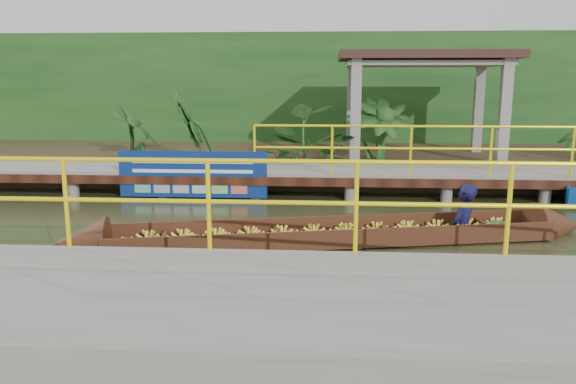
{
  "coord_description": "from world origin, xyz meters",
  "views": [
    {
      "loc": [
        0.46,
        -8.94,
        2.51
      ],
      "look_at": [
        -0.17,
        0.5,
        0.6
      ],
      "focal_mm": 35.0,
      "sensor_mm": 36.0,
      "label": 1
    }
  ],
  "objects": [
    {
      "name": "ground",
      "position": [
        0.0,
        0.0,
        0.0
      ],
      "size": [
        80.0,
        80.0,
        0.0
      ],
      "primitive_type": "plane",
      "color": "#2B3018",
      "rests_on": "ground"
    },
    {
      "name": "pavilion",
      "position": [
        3.0,
        6.3,
        2.82
      ],
      "size": [
        4.4,
        3.0,
        3.0
      ],
      "color": "slate",
      "rests_on": "ground"
    },
    {
      "name": "foliage_backdrop",
      "position": [
        0.0,
        10.0,
        2.0
      ],
      "size": [
        30.0,
        0.8,
        4.0
      ],
      "primitive_type": "cube",
      "color": "#154216",
      "rests_on": "ground"
    },
    {
      "name": "far_dock",
      "position": [
        0.02,
        3.43,
        0.48
      ],
      "size": [
        16.0,
        2.06,
        1.66
      ],
      "color": "slate",
      "rests_on": "ground"
    },
    {
      "name": "vendor_boat",
      "position": [
        0.95,
        -0.4,
        0.23
      ],
      "size": [
        8.48,
        2.57,
        1.97
      ],
      "rotation": [
        0.0,
        0.0,
        0.21
      ],
      "color": "#381B0F",
      "rests_on": "ground"
    },
    {
      "name": "land_strip",
      "position": [
        0.0,
        7.5,
        0.23
      ],
      "size": [
        30.0,
        8.0,
        0.45
      ],
      "primitive_type": "cube",
      "color": "#34291A",
      "rests_on": "ground"
    },
    {
      "name": "blue_banner",
      "position": [
        -2.3,
        2.48,
        0.56
      ],
      "size": [
        3.13,
        0.04,
        0.98
      ],
      "color": "navy",
      "rests_on": "ground"
    },
    {
      "name": "near_dock",
      "position": [
        1.0,
        -4.2,
        0.3
      ],
      "size": [
        18.0,
        2.4,
        1.73
      ],
      "color": "slate",
      "rests_on": "ground"
    },
    {
      "name": "tropical_plants",
      "position": [
        1.58,
        5.3,
        1.23
      ],
      "size": [
        14.25,
        1.25,
        1.56
      ],
      "color": "#154216",
      "rests_on": "ground"
    }
  ]
}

